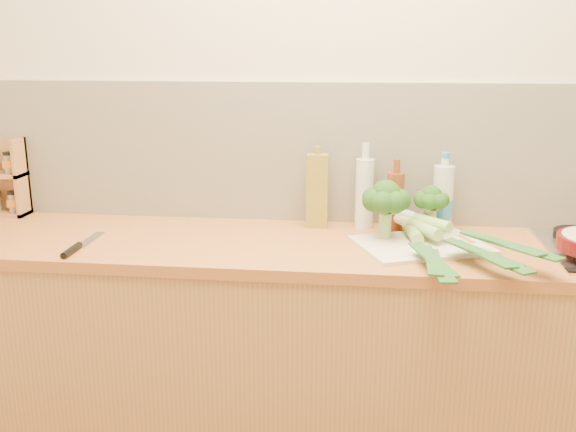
# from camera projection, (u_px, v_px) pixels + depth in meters

# --- Properties ---
(room_shell) EXTENTS (3.50, 3.50, 3.50)m
(room_shell) POSITION_uv_depth(u_px,v_px,m) (336.00, 154.00, 2.47)
(room_shell) COLOR beige
(room_shell) RESTS_ON ground
(counter) EXTENTS (3.20, 0.62, 0.90)m
(counter) POSITION_uv_depth(u_px,v_px,m) (329.00, 359.00, 2.37)
(counter) COLOR #AF8849
(counter) RESTS_ON ground
(chopping_board) EXTENTS (0.51, 0.45, 0.01)m
(chopping_board) POSITION_uv_depth(u_px,v_px,m) (421.00, 245.00, 2.21)
(chopping_board) COLOR silver
(chopping_board) RESTS_ON counter
(broccoli_left) EXTENTS (0.17, 0.17, 0.21)m
(broccoli_left) POSITION_uv_depth(u_px,v_px,m) (386.00, 199.00, 2.24)
(broccoli_left) COLOR #88A862
(broccoli_left) RESTS_ON chopping_board
(broccoli_right) EXTENTS (0.13, 0.13, 0.18)m
(broccoli_right) POSITION_uv_depth(u_px,v_px,m) (431.00, 201.00, 2.29)
(broccoli_right) COLOR #88A862
(broccoli_right) RESTS_ON chopping_board
(leek_front) EXTENTS (0.15, 0.69, 0.04)m
(leek_front) POSITION_uv_depth(u_px,v_px,m) (418.00, 239.00, 2.17)
(leek_front) COLOR white
(leek_front) RESTS_ON chopping_board
(leek_mid) EXTENTS (0.40, 0.63, 0.04)m
(leek_mid) POSITION_uv_depth(u_px,v_px,m) (436.00, 234.00, 2.17)
(leek_mid) COLOR white
(leek_mid) RESTS_ON chopping_board
(leek_back) EXTENTS (0.49, 0.55, 0.04)m
(leek_back) POSITION_uv_depth(u_px,v_px,m) (448.00, 227.00, 2.19)
(leek_back) COLOR white
(leek_back) RESTS_ON chopping_board
(chefs_knife) EXTENTS (0.04, 0.31, 0.02)m
(chefs_knife) POSITION_uv_depth(u_px,v_px,m) (76.00, 247.00, 2.18)
(chefs_knife) COLOR silver
(chefs_knife) RESTS_ON counter
(oil_tin) EXTENTS (0.08, 0.05, 0.31)m
(oil_tin) POSITION_uv_depth(u_px,v_px,m) (317.00, 191.00, 2.42)
(oil_tin) COLOR olive
(oil_tin) RESTS_ON counter
(glass_bottle) EXTENTS (0.07, 0.07, 0.32)m
(glass_bottle) POSITION_uv_depth(u_px,v_px,m) (364.00, 192.00, 2.42)
(glass_bottle) COLOR silver
(glass_bottle) RESTS_ON counter
(amber_bottle) EXTENTS (0.06, 0.06, 0.27)m
(amber_bottle) POSITION_uv_depth(u_px,v_px,m) (395.00, 201.00, 2.38)
(amber_bottle) COLOR brown
(amber_bottle) RESTS_ON counter
(water_bottle) EXTENTS (0.08, 0.08, 0.28)m
(water_bottle) POSITION_uv_depth(u_px,v_px,m) (443.00, 201.00, 2.38)
(water_bottle) COLOR silver
(water_bottle) RESTS_ON counter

